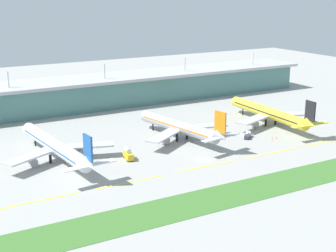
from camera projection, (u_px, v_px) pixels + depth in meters
ground_plane at (203, 160)px, 206.17m from camera, size 600.00×600.00×0.00m
terminal_building at (102, 91)px, 299.18m from camera, size 288.00×34.00×26.82m
airliner_near at (56, 146)px, 203.38m from camera, size 48.54×71.45×18.90m
airliner_middle at (180, 127)px, 231.97m from camera, size 47.94×61.70×18.90m
airliner_far at (269, 113)px, 257.63m from camera, size 48.77×69.08×18.90m
taxiway_stripe_west at (41, 201)px, 166.47m from camera, size 28.00×0.70×0.04m
taxiway_stripe_mid_west at (131, 182)px, 182.45m from camera, size 28.00×0.70×0.04m
taxiway_stripe_centre at (207, 166)px, 198.43m from camera, size 28.00×0.70×0.04m
taxiway_stripe_mid_east at (271, 153)px, 214.41m from camera, size 28.00×0.70×0.04m
taxiway_stripe_east at (327, 142)px, 230.39m from camera, size 28.00×0.70×0.04m
grass_verge at (256, 188)px, 176.58m from camera, size 300.00×18.00×0.10m
pushback_tug at (247, 137)px, 234.87m from camera, size 4.82×4.79×1.85m
baggage_cart at (248, 134)px, 238.32m from camera, size 3.16×4.02×2.48m
fuel_truck at (128, 154)px, 206.23m from camera, size 3.47×7.47×4.95m
safety_cone_left_wingtip at (272, 138)px, 235.22m from camera, size 0.56×0.56×0.70m
safety_cone_nose_front at (276, 138)px, 235.36m from camera, size 0.56×0.56×0.70m
safety_cone_right_wingtip at (272, 140)px, 231.66m from camera, size 0.56×0.56×0.70m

